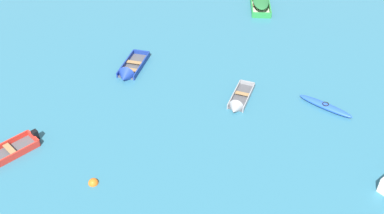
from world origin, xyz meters
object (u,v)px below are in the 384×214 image
Objects in this scene: rowboat_green_distant_center at (260,0)px; rowboat_deep_blue_foreground_center at (129,72)px; kayak_blue_near_camera at (325,106)px; rowboat_grey_near_left at (238,104)px; mooring_buoy_far_field at (93,183)px.

rowboat_deep_blue_foreground_center is at bearing -137.36° from rowboat_green_distant_center.
rowboat_deep_blue_foreground_center reaches higher than kayak_blue_near_camera.
rowboat_green_distant_center is at bearing 72.90° from rowboat_grey_near_left.
rowboat_green_distant_center is 9.29× the size of mooring_buoy_far_field.
rowboat_green_distant_center is at bearing 93.24° from kayak_blue_near_camera.
rowboat_green_distant_center is at bearing 57.66° from mooring_buoy_far_field.
rowboat_green_distant_center is 1.68× the size of kayak_blue_near_camera.
kayak_blue_near_camera is (0.73, -12.87, -0.18)m from rowboat_green_distant_center.
kayak_blue_near_camera is 12.32m from mooring_buoy_far_field.
rowboat_grey_near_left is at bearing 34.42° from mooring_buoy_far_field.
rowboat_grey_near_left is (-4.51, 0.59, -0.01)m from kayak_blue_near_camera.
rowboat_deep_blue_foreground_center is at bearing 158.29° from kayak_blue_near_camera.
rowboat_deep_blue_foreground_center is (-5.76, 3.49, 0.02)m from rowboat_grey_near_left.
rowboat_green_distant_center reaches higher than mooring_buoy_far_field.
rowboat_deep_blue_foreground_center is at bearing 148.76° from rowboat_grey_near_left.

